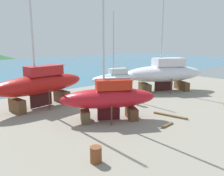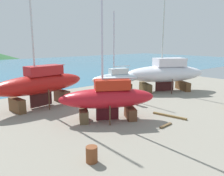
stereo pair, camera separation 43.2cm
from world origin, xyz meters
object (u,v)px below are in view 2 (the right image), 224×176
(sailboat_mid_port, at_px, (41,83))
(worker, at_px, (136,97))
(barrel_by_slipway, at_px, (92,154))
(barrel_rust_mid, at_px, (174,79))
(sailboat_far_slipway, at_px, (116,79))
(sailboat_large_starboard, at_px, (165,73))
(sailboat_small_center, at_px, (108,98))

(sailboat_mid_port, distance_m, worker, 9.85)
(barrel_by_slipway, relative_size, barrel_rust_mid, 1.17)
(sailboat_far_slipway, xyz_separation_m, barrel_rust_mid, (14.79, 2.17, -1.68))
(sailboat_large_starboard, height_order, barrel_rust_mid, sailboat_large_starboard)
(sailboat_mid_port, xyz_separation_m, worker, (7.89, -5.70, -1.52))
(sailboat_large_starboard, relative_size, worker, 11.10)
(sailboat_mid_port, xyz_separation_m, barrel_rust_mid, (23.81, 1.01, -2.08))
(worker, height_order, barrel_by_slipway, worker)
(sailboat_small_center, height_order, sailboat_far_slipway, sailboat_small_center)
(sailboat_small_center, relative_size, barrel_by_slipway, 14.88)
(sailboat_mid_port, relative_size, worker, 9.39)
(sailboat_mid_port, xyz_separation_m, barrel_by_slipway, (-2.28, -12.27, -1.96))
(sailboat_large_starboard, relative_size, barrel_by_slipway, 21.01)
(sailboat_mid_port, bearing_deg, barrel_by_slipway, 71.70)
(sailboat_far_slipway, bearing_deg, sailboat_mid_port, 7.03)
(barrel_rust_mid, bearing_deg, worker, -157.14)
(sailboat_large_starboard, xyz_separation_m, barrel_rust_mid, (7.96, 4.26, -2.12))
(barrel_by_slipway, xyz_separation_m, barrel_rust_mid, (26.09, 13.28, -0.12))
(sailboat_far_slipway, xyz_separation_m, sailboat_mid_port, (-9.02, 1.15, 0.40))
(worker, xyz_separation_m, barrel_rust_mid, (15.92, 6.71, -0.56))
(sailboat_large_starboard, height_order, sailboat_far_slipway, sailboat_large_starboard)
(sailboat_mid_port, height_order, barrel_by_slipway, sailboat_mid_port)
(sailboat_small_center, xyz_separation_m, sailboat_large_starboard, (13.16, 4.20, 0.50))
(worker, bearing_deg, barrel_by_slipway, -9.78)
(sailboat_large_starboard, xyz_separation_m, barrel_by_slipway, (-18.13, -9.03, -1.99))
(sailboat_large_starboard, distance_m, worker, 8.48)
(worker, height_order, barrel_rust_mid, worker)
(sailboat_large_starboard, xyz_separation_m, worker, (-7.97, -2.45, -1.56))
(sailboat_far_slipway, height_order, barrel_by_slipway, sailboat_far_slipway)
(barrel_by_slipway, bearing_deg, worker, 32.87)
(sailboat_mid_port, distance_m, barrel_by_slipway, 12.63)
(sailboat_far_slipway, bearing_deg, worker, 90.31)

